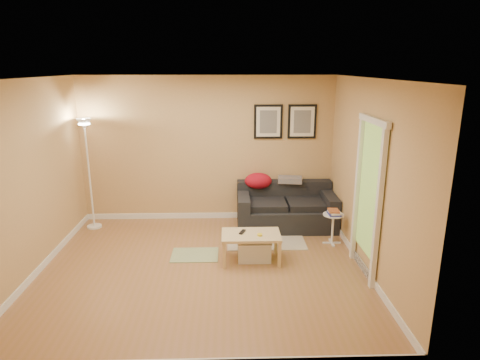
{
  "coord_description": "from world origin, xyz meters",
  "views": [
    {
      "loc": [
        0.37,
        -5.27,
        2.75
      ],
      "look_at": [
        0.55,
        0.85,
        1.05
      ],
      "focal_mm": 30.88,
      "sensor_mm": 36.0,
      "label": 1
    }
  ],
  "objects": [
    {
      "name": "wall_front",
      "position": [
        0.0,
        -2.0,
        1.3
      ],
      "size": [
        4.5,
        0.0,
        4.5
      ],
      "primitive_type": "plane",
      "rotation": [
        -1.57,
        0.0,
        0.0
      ],
      "color": "tan",
      "rests_on": "ground"
    },
    {
      "name": "book_stack",
      "position": [
        2.02,
        0.77,
        0.54
      ],
      "size": [
        0.22,
        0.27,
        0.08
      ],
      "primitive_type": null,
      "rotation": [
        0.0,
        0.0,
        0.18
      ],
      "color": "navy",
      "rests_on": "side_table"
    },
    {
      "name": "wall_back",
      "position": [
        0.0,
        2.0,
        1.3
      ],
      "size": [
        4.5,
        0.0,
        4.5
      ],
      "primitive_type": "plane",
      "rotation": [
        1.57,
        0.0,
        0.0
      ],
      "color": "tan",
      "rests_on": "ground"
    },
    {
      "name": "baseboard_back",
      "position": [
        0.0,
        1.99,
        0.05
      ],
      "size": [
        4.5,
        0.02,
        0.1
      ],
      "primitive_type": "cube",
      "color": "white",
      "rests_on": "ground"
    },
    {
      "name": "floor_lamp",
      "position": [
        -2.0,
        1.59,
        0.91
      ],
      "size": [
        0.25,
        0.25,
        1.93
      ],
      "primitive_type": null,
      "color": "white",
      "rests_on": "ground"
    },
    {
      "name": "sofa",
      "position": [
        1.38,
        1.53,
        0.38
      ],
      "size": [
        1.7,
        0.9,
        0.75
      ],
      "primitive_type": null,
      "color": "black",
      "rests_on": "ground"
    },
    {
      "name": "remote_control",
      "position": [
        0.57,
        0.27,
        0.43
      ],
      "size": [
        0.11,
        0.17,
        0.02
      ],
      "primitive_type": "cube",
      "rotation": [
        0.0,
        0.0,
        -0.38
      ],
      "color": "black",
      "rests_on": "coffee_table"
    },
    {
      "name": "plaid_throw",
      "position": [
        1.48,
        1.82,
        0.78
      ],
      "size": [
        0.45,
        0.32,
        0.1
      ],
      "primitive_type": null,
      "rotation": [
        0.0,
        0.0,
        -0.14
      ],
      "color": "#A2835F",
      "rests_on": "sofa"
    },
    {
      "name": "doorway",
      "position": [
        2.2,
        -0.15,
        1.02
      ],
      "size": [
        0.12,
        1.01,
        2.13
      ],
      "primitive_type": null,
      "color": "white",
      "rests_on": "ground"
    },
    {
      "name": "ceiling",
      "position": [
        0.0,
        0.0,
        2.6
      ],
      "size": [
        4.5,
        4.5,
        0.0
      ],
      "primitive_type": "plane",
      "rotation": [
        3.14,
        0.0,
        0.0
      ],
      "color": "white",
      "rests_on": "wall_back"
    },
    {
      "name": "storage_bin",
      "position": [
        0.74,
        0.27,
        0.15
      ],
      "size": [
        0.49,
        0.36,
        0.3
      ],
      "primitive_type": null,
      "color": "white",
      "rests_on": "ground"
    },
    {
      "name": "floor",
      "position": [
        0.0,
        0.0,
        0.0
      ],
      "size": [
        4.5,
        4.5,
        0.0
      ],
      "primitive_type": "plane",
      "color": "#9A6742",
      "rests_on": "ground"
    },
    {
      "name": "green_runner",
      "position": [
        -0.14,
        0.42,
        0.01
      ],
      "size": [
        0.7,
        0.5,
        0.01
      ],
      "primitive_type": "cube",
      "color": "#668C4C",
      "rests_on": "ground"
    },
    {
      "name": "area_rug",
      "position": [
        0.97,
        0.96,
        0.01
      ],
      "size": [
        1.25,
        0.85,
        0.01
      ],
      "primitive_type": "cube",
      "color": "#BAAA94",
      "rests_on": "ground"
    },
    {
      "name": "tape_roll",
      "position": [
        0.81,
        0.14,
        0.44
      ],
      "size": [
        0.07,
        0.07,
        0.03
      ],
      "primitive_type": "cylinder",
      "color": "yellow",
      "rests_on": "coffee_table"
    },
    {
      "name": "baseboard_right",
      "position": [
        2.24,
        0.0,
        0.05
      ],
      "size": [
        0.02,
        4.0,
        0.1
      ],
      "primitive_type": "cube",
      "color": "white",
      "rests_on": "ground"
    },
    {
      "name": "framed_print_right",
      "position": [
        1.68,
        1.98,
        1.8
      ],
      "size": [
        0.5,
        0.04,
        0.6
      ],
      "primitive_type": null,
      "color": "black",
      "rests_on": "wall_back"
    },
    {
      "name": "wall_left",
      "position": [
        -2.25,
        0.0,
        1.3
      ],
      "size": [
        0.0,
        4.0,
        4.0
      ],
      "primitive_type": "plane",
      "rotation": [
        1.57,
        0.0,
        1.57
      ],
      "color": "tan",
      "rests_on": "ground"
    },
    {
      "name": "baseboard_left",
      "position": [
        -2.24,
        0.0,
        0.05
      ],
      "size": [
        0.02,
        4.0,
        0.1
      ],
      "primitive_type": "cube",
      "color": "white",
      "rests_on": "ground"
    },
    {
      "name": "coffee_table",
      "position": [
        0.69,
        0.22,
        0.21
      ],
      "size": [
        0.97,
        0.77,
        0.42
      ],
      "primitive_type": null,
      "rotation": [
        0.0,
        0.0,
        -0.34
      ],
      "color": "#D7BC83",
      "rests_on": "ground"
    },
    {
      "name": "wall_right",
      "position": [
        2.25,
        0.0,
        1.3
      ],
      "size": [
        0.0,
        4.0,
        4.0
      ],
      "primitive_type": "plane",
      "rotation": [
        1.57,
        0.0,
        -1.57
      ],
      "color": "tan",
      "rests_on": "ground"
    },
    {
      "name": "framed_print_left",
      "position": [
        1.08,
        1.98,
        1.8
      ],
      "size": [
        0.5,
        0.04,
        0.6
      ],
      "primitive_type": null,
      "color": "black",
      "rests_on": "wall_back"
    },
    {
      "name": "red_throw",
      "position": [
        0.9,
        1.79,
        0.77
      ],
      "size": [
        0.48,
        0.36,
        0.28
      ],
      "primitive_type": null,
      "color": "#B0102D",
      "rests_on": "sofa"
    },
    {
      "name": "side_table",
      "position": [
        2.02,
        0.78,
        0.25
      ],
      "size": [
        0.33,
        0.33,
        0.5
      ],
      "primitive_type": null,
      "color": "white",
      "rests_on": "ground"
    }
  ]
}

